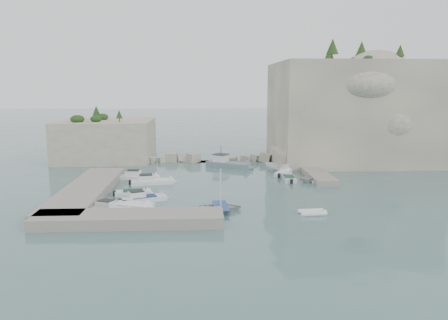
{
  "coord_description": "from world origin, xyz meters",
  "views": [
    {
      "loc": [
        -2.91,
        -52.89,
        13.13
      ],
      "look_at": [
        0.0,
        6.0,
        3.0
      ],
      "focal_mm": 35.0,
      "sensor_mm": 36.0,
      "label": 1
    }
  ],
  "objects_px": {
    "rowboat": "(221,210)",
    "tender_east_c": "(283,175)",
    "motorboat_f": "(112,213)",
    "motorboat_d": "(144,201)",
    "work_boat": "(229,167)",
    "motorboat_c": "(133,195)",
    "motorboat_a": "(139,179)",
    "tender_east_b": "(289,180)",
    "motorboat_b": "(152,184)",
    "tender_east_d": "(280,171)",
    "motorboat_e": "(133,208)",
    "tender_east_a": "(309,182)",
    "inflatable_dinghy": "(312,214)"
  },
  "relations": [
    {
      "from": "motorboat_d",
      "to": "motorboat_f",
      "type": "relative_size",
      "value": 1.04
    },
    {
      "from": "rowboat",
      "to": "inflatable_dinghy",
      "type": "height_order",
      "value": "rowboat"
    },
    {
      "from": "motorboat_c",
      "to": "tender_east_b",
      "type": "relative_size",
      "value": 1.01
    },
    {
      "from": "motorboat_d",
      "to": "tender_east_a",
      "type": "relative_size",
      "value": 1.85
    },
    {
      "from": "motorboat_b",
      "to": "motorboat_f",
      "type": "distance_m",
      "value": 13.84
    },
    {
      "from": "motorboat_b",
      "to": "work_boat",
      "type": "height_order",
      "value": "work_boat"
    },
    {
      "from": "motorboat_e",
      "to": "tender_east_b",
      "type": "relative_size",
      "value": 1.03
    },
    {
      "from": "motorboat_f",
      "to": "tender_east_d",
      "type": "bearing_deg",
      "value": 69.38
    },
    {
      "from": "motorboat_c",
      "to": "tender_east_c",
      "type": "relative_size",
      "value": 0.93
    },
    {
      "from": "tender_east_a",
      "to": "tender_east_d",
      "type": "xyz_separation_m",
      "value": [
        -2.62,
        7.65,
        0.0
      ]
    },
    {
      "from": "motorboat_b",
      "to": "tender_east_c",
      "type": "bearing_deg",
      "value": 5.27
    },
    {
      "from": "work_boat",
      "to": "motorboat_a",
      "type": "bearing_deg",
      "value": -117.78
    },
    {
      "from": "motorboat_c",
      "to": "work_boat",
      "type": "relative_size",
      "value": 0.57
    },
    {
      "from": "inflatable_dinghy",
      "to": "tender_east_a",
      "type": "xyz_separation_m",
      "value": [
        3.3,
        14.92,
        0.0
      ]
    },
    {
      "from": "tender_east_b",
      "to": "tender_east_d",
      "type": "xyz_separation_m",
      "value": [
        -0.12,
        6.39,
        0.0
      ]
    },
    {
      "from": "motorboat_e",
      "to": "tender_east_d",
      "type": "height_order",
      "value": "tender_east_d"
    },
    {
      "from": "motorboat_f",
      "to": "tender_east_c",
      "type": "distance_m",
      "value": 28.44
    },
    {
      "from": "motorboat_c",
      "to": "tender_east_d",
      "type": "distance_m",
      "value": 24.53
    },
    {
      "from": "motorboat_e",
      "to": "tender_east_b",
      "type": "distance_m",
      "value": 23.57
    },
    {
      "from": "inflatable_dinghy",
      "to": "tender_east_c",
      "type": "height_order",
      "value": "tender_east_c"
    },
    {
      "from": "tender_east_b",
      "to": "work_boat",
      "type": "relative_size",
      "value": 0.57
    },
    {
      "from": "motorboat_a",
      "to": "motorboat_b",
      "type": "distance_m",
      "value": 3.68
    },
    {
      "from": "motorboat_a",
      "to": "motorboat_e",
      "type": "bearing_deg",
      "value": -78.3
    },
    {
      "from": "motorboat_b",
      "to": "motorboat_d",
      "type": "bearing_deg",
      "value": -99.84
    },
    {
      "from": "motorboat_f",
      "to": "tender_east_a",
      "type": "relative_size",
      "value": 1.78
    },
    {
      "from": "rowboat",
      "to": "tender_east_b",
      "type": "height_order",
      "value": "rowboat"
    },
    {
      "from": "motorboat_c",
      "to": "motorboat_e",
      "type": "relative_size",
      "value": 0.98
    },
    {
      "from": "motorboat_f",
      "to": "inflatable_dinghy",
      "type": "bearing_deg",
      "value": 20.77
    },
    {
      "from": "motorboat_a",
      "to": "rowboat",
      "type": "xyz_separation_m",
      "value": [
        10.87,
        -16.11,
        0.0
      ]
    },
    {
      "from": "motorboat_c",
      "to": "motorboat_d",
      "type": "distance_m",
      "value": 3.43
    },
    {
      "from": "motorboat_a",
      "to": "work_boat",
      "type": "relative_size",
      "value": 0.76
    },
    {
      "from": "motorboat_b",
      "to": "motorboat_e",
      "type": "relative_size",
      "value": 1.32
    },
    {
      "from": "motorboat_a",
      "to": "motorboat_c",
      "type": "distance_m",
      "value": 9.08
    },
    {
      "from": "motorboat_c",
      "to": "motorboat_b",
      "type": "bearing_deg",
      "value": 67.15
    },
    {
      "from": "tender_east_d",
      "to": "motorboat_a",
      "type": "bearing_deg",
      "value": 112.71
    },
    {
      "from": "motorboat_e",
      "to": "inflatable_dinghy",
      "type": "bearing_deg",
      "value": 10.77
    },
    {
      "from": "motorboat_b",
      "to": "rowboat",
      "type": "distance_m",
      "value": 15.76
    },
    {
      "from": "tender_east_b",
      "to": "motorboat_e",
      "type": "bearing_deg",
      "value": 126.43
    },
    {
      "from": "inflatable_dinghy",
      "to": "tender_east_b",
      "type": "height_order",
      "value": "tender_east_b"
    },
    {
      "from": "tender_east_c",
      "to": "work_boat",
      "type": "bearing_deg",
      "value": 76.04
    },
    {
      "from": "motorboat_f",
      "to": "rowboat",
      "type": "distance_m",
      "value": 11.33
    },
    {
      "from": "tender_east_b",
      "to": "motorboat_d",
      "type": "bearing_deg",
      "value": 121.31
    },
    {
      "from": "motorboat_c",
      "to": "tender_east_b",
      "type": "distance_m",
      "value": 21.74
    },
    {
      "from": "motorboat_b",
      "to": "tender_east_d",
      "type": "bearing_deg",
      "value": 12.04
    },
    {
      "from": "rowboat",
      "to": "tender_east_c",
      "type": "xyz_separation_m",
      "value": [
        10.1,
        18.27,
        0.0
      ]
    },
    {
      "from": "tender_east_a",
      "to": "tender_east_c",
      "type": "relative_size",
      "value": 0.61
    },
    {
      "from": "inflatable_dinghy",
      "to": "tender_east_b",
      "type": "distance_m",
      "value": 16.2
    },
    {
      "from": "motorboat_c",
      "to": "tender_east_c",
      "type": "distance_m",
      "value": 23.3
    },
    {
      "from": "tender_east_b",
      "to": "work_boat",
      "type": "xyz_separation_m",
      "value": [
        -7.77,
        10.25,
        0.0
      ]
    },
    {
      "from": "motorboat_d",
      "to": "work_boat",
      "type": "bearing_deg",
      "value": 38.35
    }
  ]
}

